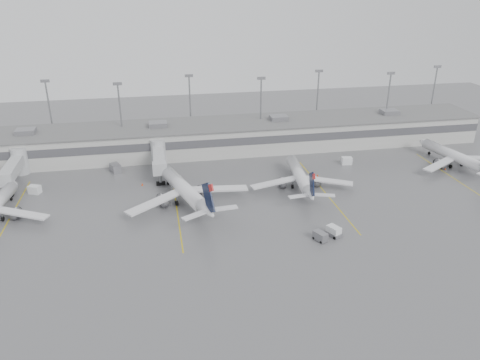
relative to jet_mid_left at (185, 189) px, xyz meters
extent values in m
plane|color=#535356|center=(15.43, -25.17, -3.26)|extent=(260.00, 260.00, 0.00)
cube|color=#ACACA7|center=(15.43, 32.83, 0.74)|extent=(150.00, 16.00, 8.00)
cube|color=#47474C|center=(15.43, 24.78, 1.74)|extent=(150.00, 0.15, 2.20)
cube|color=#606060|center=(15.43, 32.83, 4.79)|extent=(152.00, 17.00, 0.30)
cube|color=slate|center=(-39.57, 32.83, 5.54)|extent=(5.00, 4.00, 1.30)
cube|color=slate|center=(65.43, 32.83, 5.54)|extent=(5.00, 4.00, 1.30)
cylinder|color=gray|center=(-34.57, 42.33, 6.74)|extent=(0.44, 0.44, 20.00)
cube|color=slate|center=(-34.57, 42.33, 16.94)|extent=(2.40, 0.50, 0.80)
cylinder|color=gray|center=(-14.57, 34.83, 6.74)|extent=(0.44, 0.44, 20.00)
cube|color=slate|center=(-14.57, 34.83, 16.94)|extent=(2.40, 0.50, 0.80)
cylinder|color=gray|center=(5.43, 42.33, 6.74)|extent=(0.44, 0.44, 20.00)
cube|color=slate|center=(5.43, 42.33, 16.94)|extent=(2.40, 0.50, 0.80)
cylinder|color=gray|center=(25.43, 34.83, 6.74)|extent=(0.44, 0.44, 20.00)
cube|color=slate|center=(25.43, 34.83, 16.94)|extent=(2.40, 0.50, 0.80)
cylinder|color=gray|center=(45.43, 42.33, 6.74)|extent=(0.44, 0.44, 20.00)
cube|color=slate|center=(45.43, 42.33, 16.94)|extent=(2.40, 0.50, 0.80)
cylinder|color=gray|center=(65.43, 34.83, 6.74)|extent=(0.44, 0.44, 20.00)
cube|color=slate|center=(65.43, 34.83, 16.94)|extent=(2.40, 0.50, 0.80)
cylinder|color=gray|center=(85.43, 42.33, 6.74)|extent=(0.44, 0.44, 20.00)
cube|color=slate|center=(85.43, 42.33, 16.94)|extent=(2.40, 0.50, 0.80)
cylinder|color=#A8ABAE|center=(-40.07, 24.83, 0.24)|extent=(4.00, 4.00, 7.00)
cube|color=#A8ABAE|center=(-40.07, 18.33, 1.04)|extent=(2.80, 13.00, 2.60)
cube|color=#A8ABAE|center=(-40.07, 10.83, 1.04)|extent=(3.40, 2.40, 3.00)
cylinder|color=gray|center=(-40.07, 10.83, -1.86)|extent=(0.70, 0.70, 2.80)
cube|color=black|center=(-40.07, 10.83, -2.91)|extent=(2.20, 1.20, 0.70)
cylinder|color=#A8ABAE|center=(-5.07, 24.83, 0.24)|extent=(4.00, 4.00, 7.00)
cube|color=#A8ABAE|center=(-5.07, 18.33, 1.04)|extent=(2.80, 13.00, 2.60)
cube|color=#A8ABAE|center=(-5.07, 10.83, 1.04)|extent=(3.40, 2.40, 3.00)
cylinder|color=gray|center=(-5.07, 10.83, -1.86)|extent=(0.70, 0.70, 2.80)
cube|color=black|center=(-5.07, 10.83, -2.91)|extent=(2.20, 1.20, 0.70)
cube|color=#C5AD0B|center=(-37.07, -1.17, -3.25)|extent=(0.25, 40.00, 0.01)
cube|color=#C5AD0B|center=(-2.07, -1.17, -3.25)|extent=(0.25, 40.00, 0.01)
cube|color=#C5AD0B|center=(32.93, -1.17, -3.25)|extent=(0.25, 40.00, 0.01)
cube|color=#C5AD0B|center=(67.93, -1.17, -3.25)|extent=(0.25, 40.00, 0.01)
cone|color=silver|center=(-38.49, 11.35, -0.56)|extent=(2.97, 2.81, 2.69)
cube|color=silver|center=(-33.82, -2.93, -1.28)|extent=(11.59, 6.99, 0.31)
cylinder|color=black|center=(-38.85, 8.32, -2.85)|extent=(0.41, 0.84, 0.81)
cylinder|color=black|center=(-38.11, -1.71, -2.76)|extent=(0.52, 1.03, 0.99)
cylinder|color=silver|center=(-0.46, 1.49, -0.06)|extent=(9.98, 23.30, 3.19)
cone|color=silver|center=(-4.37, 14.09, -0.06)|extent=(3.93, 3.79, 3.19)
cone|color=silver|center=(3.73, -12.02, 0.36)|extent=(4.62, 6.03, 3.19)
cube|color=silver|center=(-6.69, -3.56, -0.92)|extent=(12.89, 10.24, 0.37)
cube|color=silver|center=(7.53, 0.85, -0.92)|extent=(13.87, 2.95, 0.37)
cube|color=black|center=(3.89, -12.53, 3.45)|extent=(2.08, 5.82, 6.96)
cube|color=#AA0D0D|center=(4.30, -13.85, 6.21)|extent=(0.94, 2.15, 2.02)
cylinder|color=black|center=(-3.30, 10.64, -2.78)|extent=(0.64, 1.02, 0.96)
cylinder|color=black|center=(-1.97, -1.20, -2.67)|extent=(0.80, 1.26, 1.17)
cylinder|color=black|center=(2.30, 0.12, -2.67)|extent=(0.80, 1.26, 1.17)
cylinder|color=silver|center=(28.09, 4.42, -0.51)|extent=(4.71, 20.30, 2.74)
cone|color=silver|center=(29.21, 15.71, -0.51)|extent=(2.98, 2.82, 2.74)
cone|color=silver|center=(26.89, -7.68, -0.15)|extent=(3.18, 4.82, 2.74)
cube|color=silver|center=(21.47, 2.51, -1.24)|extent=(12.12, 4.87, 0.32)
cube|color=silver|center=(34.21, 1.25, -1.24)|extent=(11.85, 6.95, 0.32)
cube|color=black|center=(26.85, -8.14, 2.51)|extent=(0.78, 5.15, 5.98)
cube|color=#AA0D0D|center=(26.73, -9.32, 4.88)|extent=(0.46, 1.87, 1.74)
cylinder|color=black|center=(28.90, 12.62, -2.84)|extent=(0.40, 0.85, 0.82)
cylinder|color=black|center=(26.00, 2.79, -2.75)|extent=(0.51, 1.04, 1.01)
cylinder|color=black|center=(29.82, 2.42, -2.75)|extent=(0.51, 1.04, 1.01)
cylinder|color=silver|center=(72.64, 9.57, -0.46)|extent=(6.37, 20.68, 2.80)
cone|color=silver|center=(70.60, 20.95, -0.46)|extent=(3.21, 3.06, 2.80)
cube|color=silver|center=(66.68, 5.85, -1.21)|extent=(11.83, 7.86, 0.33)
cube|color=silver|center=(79.52, 8.15, -1.21)|extent=(12.34, 4.05, 0.33)
cylinder|color=black|center=(71.16, 17.83, -2.84)|extent=(0.47, 0.88, 0.84)
cylinder|color=black|center=(71.04, 7.39, -2.74)|extent=(0.59, 1.08, 1.03)
cylinder|color=black|center=(74.90, 8.08, -2.74)|extent=(0.59, 1.08, 1.03)
cube|color=silver|center=(27.51, -20.29, -2.24)|extent=(2.70, 3.17, 2.03)
cube|color=slate|center=(27.51, -20.29, -2.86)|extent=(3.10, 3.68, 0.79)
cylinder|color=black|center=(26.21, -19.67, -2.94)|extent=(0.50, 0.68, 0.63)
cylinder|color=black|center=(27.83, -18.88, -2.94)|extent=(0.50, 0.68, 0.63)
cylinder|color=black|center=(27.19, -21.70, -2.94)|extent=(0.50, 0.68, 0.63)
cylinder|color=black|center=(28.82, -20.91, -2.94)|extent=(0.50, 0.68, 0.63)
cube|color=slate|center=(24.31, -21.49, -2.31)|extent=(2.65, 3.21, 1.69)
cylinder|color=black|center=(23.25, -20.89, -2.98)|extent=(0.44, 0.60, 0.56)
cylinder|color=black|center=(25.38, -22.08, -2.98)|extent=(0.44, 0.60, 0.56)
cube|color=silver|center=(-34.36, 11.47, -2.31)|extent=(3.16, 2.70, 1.89)
cube|color=silver|center=(-1.34, 10.16, -2.29)|extent=(2.89, 2.06, 1.94)
cube|color=silver|center=(45.04, 15.35, -2.29)|extent=(2.95, 2.18, 1.92)
cube|color=slate|center=(-16.39, 21.40, -2.18)|extent=(3.33, 4.02, 2.15)
cone|color=#E33E04|center=(-40.19, 9.12, -2.91)|extent=(0.44, 0.44, 0.69)
cone|color=#E33E04|center=(-9.57, 11.24, -2.90)|extent=(0.44, 0.44, 0.71)
cone|color=#E33E04|center=(34.37, 8.41, -2.86)|extent=(0.50, 0.50, 0.79)
cone|color=#E33E04|center=(69.18, 6.75, -2.95)|extent=(0.38, 0.38, 0.61)
camera|label=1|loc=(-5.48, -95.44, 43.71)|focal=35.00mm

